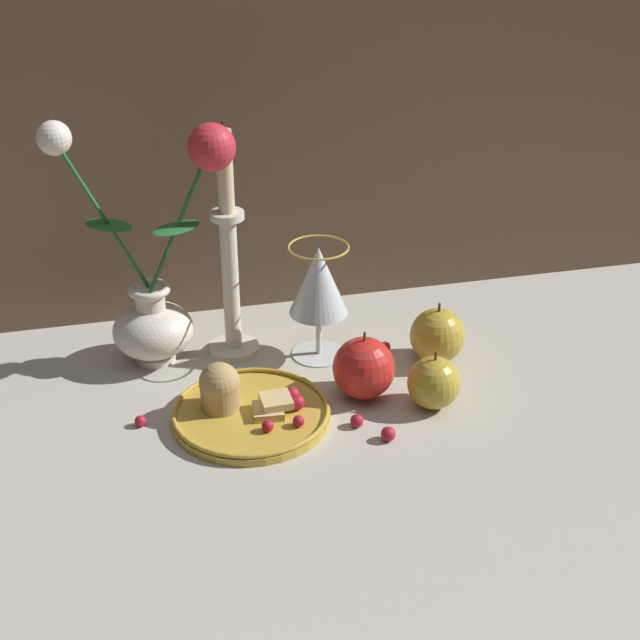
# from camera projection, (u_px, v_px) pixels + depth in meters

# --- Properties ---
(ground_plane) EXTENTS (2.40, 2.40, 0.00)m
(ground_plane) POSITION_uv_depth(u_px,v_px,m) (276.00, 392.00, 1.18)
(ground_plane) COLOR #B7B2A3
(ground_plane) RESTS_ON ground
(vase) EXTENTS (0.24, 0.11, 0.35)m
(vase) POSITION_uv_depth(u_px,v_px,m) (157.00, 288.00, 1.20)
(vase) COLOR silver
(vase) RESTS_ON ground_plane
(plate_with_pastries) EXTENTS (0.20, 0.20, 0.07)m
(plate_with_pastries) POSITION_uv_depth(u_px,v_px,m) (245.00, 406.00, 1.12)
(plate_with_pastries) COLOR gold
(plate_with_pastries) RESTS_ON ground_plane
(wine_glass) EXTENTS (0.08, 0.08, 0.17)m
(wine_glass) POSITION_uv_depth(u_px,v_px,m) (319.00, 285.00, 1.21)
(wine_glass) COLOR silver
(wine_glass) RESTS_ON ground_plane
(candlestick) EXTENTS (0.07, 0.07, 0.33)m
(candlestick) POSITION_uv_depth(u_px,v_px,m) (230.00, 268.00, 1.21)
(candlestick) COLOR silver
(candlestick) RESTS_ON ground_plane
(apple_beside_vase) EXTENTS (0.07, 0.07, 0.08)m
(apple_beside_vase) POSITION_uv_depth(u_px,v_px,m) (434.00, 383.00, 1.13)
(apple_beside_vase) COLOR #B2932D
(apple_beside_vase) RESTS_ON ground_plane
(apple_near_glass) EXTENTS (0.08, 0.08, 0.09)m
(apple_near_glass) POSITION_uv_depth(u_px,v_px,m) (437.00, 336.00, 1.23)
(apple_near_glass) COLOR #B2932D
(apple_near_glass) RESTS_ON ground_plane
(apple_at_table_edge) EXTENTS (0.08, 0.08, 0.09)m
(apple_at_table_edge) POSITION_uv_depth(u_px,v_px,m) (364.00, 368.00, 1.15)
(apple_at_table_edge) COLOR red
(apple_at_table_edge) RESTS_ON ground_plane
(berry_near_plate) EXTENTS (0.02, 0.02, 0.02)m
(berry_near_plate) POSITION_uv_depth(u_px,v_px,m) (357.00, 421.00, 1.11)
(berry_near_plate) COLOR #AD192D
(berry_near_plate) RESTS_ON ground_plane
(berry_front_center) EXTENTS (0.01, 0.01, 0.01)m
(berry_front_center) POSITION_uv_depth(u_px,v_px,m) (140.00, 421.00, 1.11)
(berry_front_center) COLOR #AD192D
(berry_front_center) RESTS_ON ground_plane
(berry_by_glass_stem) EXTENTS (0.02, 0.02, 0.02)m
(berry_by_glass_stem) POSITION_uv_depth(u_px,v_px,m) (388.00, 434.00, 1.08)
(berry_by_glass_stem) COLOR #AD192D
(berry_by_glass_stem) RESTS_ON ground_plane
(berry_under_candlestick) EXTENTS (0.02, 0.02, 0.02)m
(berry_under_candlestick) POSITION_uv_depth(u_px,v_px,m) (385.00, 347.00, 1.27)
(berry_under_candlestick) COLOR #AD192D
(berry_under_candlestick) RESTS_ON ground_plane
(berry_far_right) EXTENTS (0.02, 0.02, 0.02)m
(berry_far_right) POSITION_uv_depth(u_px,v_px,m) (377.00, 360.00, 1.24)
(berry_far_right) COLOR #AD192D
(berry_far_right) RESTS_ON ground_plane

